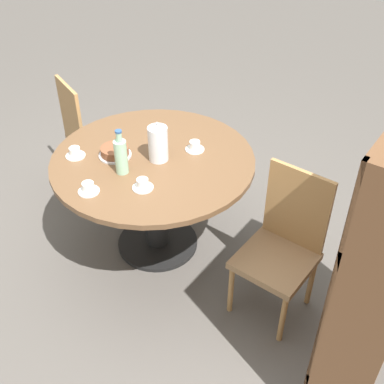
# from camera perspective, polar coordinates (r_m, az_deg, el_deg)

# --- Properties ---
(ground_plane) EXTENTS (14.00, 14.00, 0.00)m
(ground_plane) POSITION_cam_1_polar(r_m,az_deg,el_deg) (3.58, -4.05, -6.11)
(ground_plane) COLOR #56514C
(dining_table) EXTENTS (1.32, 1.32, 0.76)m
(dining_table) POSITION_cam_1_polar(r_m,az_deg,el_deg) (3.20, -4.50, 1.49)
(dining_table) COLOR black
(dining_table) RESTS_ON ground_plane
(chair_a) EXTENTS (0.55, 0.55, 0.95)m
(chair_a) POSITION_cam_1_polar(r_m,az_deg,el_deg) (3.96, -12.02, 6.69)
(chair_a) COLOR #A87A47
(chair_a) RESTS_ON ground_plane
(chair_b) EXTENTS (0.44, 0.44, 0.95)m
(chair_b) POSITION_cam_1_polar(r_m,az_deg,el_deg) (2.91, 10.66, -6.18)
(chair_b) COLOR #A87A47
(chair_b) RESTS_ON ground_plane
(bookshelf) EXTENTS (0.90, 0.28, 1.61)m
(bookshelf) POSITION_cam_1_polar(r_m,az_deg,el_deg) (2.47, 21.66, -8.47)
(bookshelf) COLOR brown
(bookshelf) RESTS_ON ground_plane
(coffee_pot) EXTENTS (0.13, 0.13, 0.27)m
(coffee_pot) POSITION_cam_1_polar(r_m,az_deg,el_deg) (3.02, -4.05, 5.86)
(coffee_pot) COLOR silver
(coffee_pot) RESTS_ON dining_table
(water_bottle) EXTENTS (0.08, 0.08, 0.29)m
(water_bottle) POSITION_cam_1_polar(r_m,az_deg,el_deg) (2.93, -8.43, 4.29)
(water_bottle) COLOR #99C6A3
(water_bottle) RESTS_ON dining_table
(cake_main) EXTENTS (0.21, 0.21, 0.06)m
(cake_main) POSITION_cam_1_polar(r_m,az_deg,el_deg) (3.14, -9.13, 4.72)
(cake_main) COLOR silver
(cake_main) RESTS_ON dining_table
(cup_a) EXTENTS (0.13, 0.13, 0.06)m
(cup_a) POSITION_cam_1_polar(r_m,az_deg,el_deg) (2.83, -5.87, 0.88)
(cup_a) COLOR silver
(cup_a) RESTS_ON dining_table
(cup_b) EXTENTS (0.13, 0.13, 0.06)m
(cup_b) POSITION_cam_1_polar(r_m,az_deg,el_deg) (2.85, -12.18, 0.43)
(cup_b) COLOR silver
(cup_b) RESTS_ON dining_table
(cup_c) EXTENTS (0.13, 0.13, 0.06)m
(cup_c) POSITION_cam_1_polar(r_m,az_deg,el_deg) (3.16, 0.33, 5.41)
(cup_c) COLOR silver
(cup_c) RESTS_ON dining_table
(cup_d) EXTENTS (0.13, 0.13, 0.06)m
(cup_d) POSITION_cam_1_polar(r_m,az_deg,el_deg) (3.18, -13.69, 4.53)
(cup_d) COLOR silver
(cup_d) RESTS_ON dining_table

